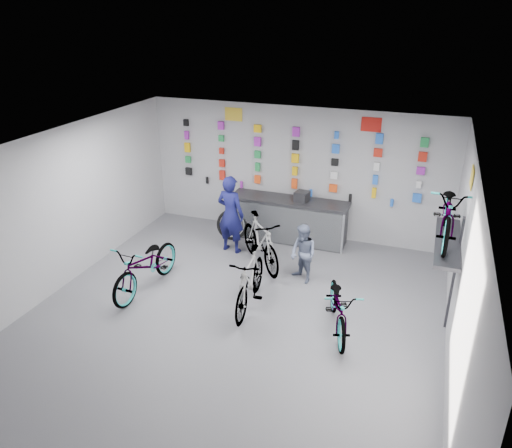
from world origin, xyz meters
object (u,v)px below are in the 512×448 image
at_px(bike_service, 260,241).
at_px(clerk, 231,214).
at_px(bike_right, 339,306).
at_px(counter, 289,220).
at_px(bike_center, 250,280).
at_px(customer, 303,254).
at_px(bike_left, 146,265).

height_order(bike_service, clerk, clerk).
xyz_separation_m(bike_right, clerk, (-2.81, 2.12, 0.41)).
height_order(counter, bike_center, bike_center).
bearing_deg(bike_service, clerk, 111.02).
relative_size(counter, customer, 2.29).
xyz_separation_m(counter, bike_center, (0.15, -2.92, 0.05)).
bearing_deg(customer, counter, 150.40).
relative_size(counter, bike_left, 1.37).
relative_size(counter, bike_service, 1.49).
height_order(bike_right, bike_service, bike_service).
bearing_deg(bike_right, bike_service, 121.13).
bearing_deg(bike_right, clerk, 124.83).
bearing_deg(bike_service, customer, -60.70).
distance_m(clerk, customer, 1.99).
distance_m(bike_service, clerk, 0.98).
relative_size(bike_right, bike_service, 0.95).
relative_size(counter, clerk, 1.56).
distance_m(bike_left, bike_center, 2.05).
xyz_separation_m(bike_service, customer, (0.99, -0.33, 0.04)).
bearing_deg(customer, bike_center, -82.35).
distance_m(bike_right, bike_service, 2.61).
height_order(clerk, customer, clerk).
xyz_separation_m(bike_right, customer, (-0.98, 1.37, 0.14)).
height_order(counter, bike_right, counter).
relative_size(bike_center, customer, 1.53).
xyz_separation_m(bike_left, clerk, (0.86, 2.08, 0.35)).
xyz_separation_m(bike_center, bike_right, (1.62, -0.15, -0.09)).
relative_size(clerk, customer, 1.47).
relative_size(counter, bike_center, 1.50).
distance_m(bike_left, clerk, 2.27).
distance_m(bike_right, customer, 1.69).
bearing_deg(bike_service, bike_right, -83.09).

